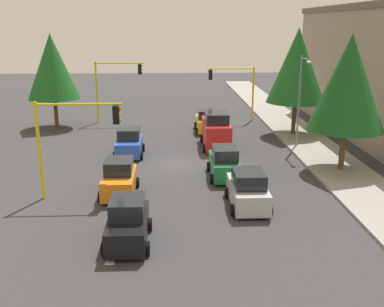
{
  "coord_description": "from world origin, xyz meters",
  "views": [
    {
      "loc": [
        29.71,
        -0.48,
        9.22
      ],
      "look_at": [
        1.61,
        0.85,
        1.2
      ],
      "focal_mm": 42.65,
      "sensor_mm": 36.0,
      "label": 1
    }
  ],
  "objects_px": {
    "tree_opposite_side": "(52,67)",
    "car_green": "(224,163)",
    "delivery_van_red": "(216,131)",
    "car_blue": "(129,143)",
    "tree_roadside_near": "(349,83)",
    "traffic_signal_near_right": "(73,131)",
    "car_orange": "(119,179)",
    "tree_roadside_mid": "(297,66)",
    "traffic_signal_far_right": "(115,80)",
    "car_yellow": "(207,121)",
    "car_silver": "(248,190)",
    "car_black": "(128,223)",
    "street_lamp_curbside": "(301,92)",
    "traffic_signal_far_left": "(234,83)"
  },
  "relations": [
    {
      "from": "traffic_signal_near_right",
      "to": "delivery_van_red",
      "type": "xyz_separation_m",
      "value": [
        -10.32,
        8.63,
        -2.52
      ]
    },
    {
      "from": "street_lamp_curbside",
      "to": "car_black",
      "type": "xyz_separation_m",
      "value": [
        15.03,
        -11.61,
        -3.45
      ]
    },
    {
      "from": "tree_roadside_mid",
      "to": "tree_roadside_near",
      "type": "relative_size",
      "value": 1.03
    },
    {
      "from": "traffic_signal_near_right",
      "to": "tree_opposite_side",
      "type": "xyz_separation_m",
      "value": [
        -18.0,
        -5.36,
        1.75
      ]
    },
    {
      "from": "traffic_signal_near_right",
      "to": "delivery_van_red",
      "type": "distance_m",
      "value": 13.69
    },
    {
      "from": "delivery_van_red",
      "to": "car_blue",
      "type": "xyz_separation_m",
      "value": [
        1.97,
        -6.5,
        -0.39
      ]
    },
    {
      "from": "traffic_signal_far_left",
      "to": "car_black",
      "type": "xyz_separation_m",
      "value": [
        25.42,
        -8.04,
        -2.85
      ]
    },
    {
      "from": "car_black",
      "to": "traffic_signal_far_right",
      "type": "bearing_deg",
      "value": -172.58
    },
    {
      "from": "traffic_signal_far_left",
      "to": "car_yellow",
      "type": "height_order",
      "value": "traffic_signal_far_left"
    },
    {
      "from": "traffic_signal_near_right",
      "to": "car_blue",
      "type": "relative_size",
      "value": 1.48
    },
    {
      "from": "tree_roadside_near",
      "to": "car_orange",
      "type": "xyz_separation_m",
      "value": [
        3.51,
        -13.9,
        -4.82
      ]
    },
    {
      "from": "traffic_signal_near_right",
      "to": "car_green",
      "type": "relative_size",
      "value": 1.36
    },
    {
      "from": "traffic_signal_far_right",
      "to": "tree_roadside_near",
      "type": "bearing_deg",
      "value": 45.39
    },
    {
      "from": "tree_opposite_side",
      "to": "car_green",
      "type": "xyz_separation_m",
      "value": [
        14.85,
        13.8,
        -4.65
      ]
    },
    {
      "from": "car_black",
      "to": "tree_opposite_side",
      "type": "bearing_deg",
      "value": -159.85
    },
    {
      "from": "traffic_signal_far_right",
      "to": "tree_roadside_mid",
      "type": "distance_m",
      "value": 16.92
    },
    {
      "from": "traffic_signal_far_left",
      "to": "car_blue",
      "type": "relative_size",
      "value": 1.46
    },
    {
      "from": "traffic_signal_far_right",
      "to": "car_green",
      "type": "distance_m",
      "value": 19.16
    },
    {
      "from": "traffic_signal_far_left",
      "to": "tree_opposite_side",
      "type": "relative_size",
      "value": 0.62
    },
    {
      "from": "car_blue",
      "to": "car_yellow",
      "type": "distance_m",
      "value": 9.64
    },
    {
      "from": "traffic_signal_far_right",
      "to": "tree_roadside_mid",
      "type": "height_order",
      "value": "tree_roadside_mid"
    },
    {
      "from": "car_orange",
      "to": "car_black",
      "type": "bearing_deg",
      "value": 9.5
    },
    {
      "from": "tree_roadside_near",
      "to": "car_silver",
      "type": "relative_size",
      "value": 2.21
    },
    {
      "from": "tree_opposite_side",
      "to": "traffic_signal_far_left",
      "type": "bearing_deg",
      "value": 96.86
    },
    {
      "from": "tree_opposite_side",
      "to": "tree_roadside_near",
      "type": "height_order",
      "value": "tree_roadside_near"
    },
    {
      "from": "traffic_signal_far_right",
      "to": "car_yellow",
      "type": "distance_m",
      "value": 9.97
    },
    {
      "from": "car_black",
      "to": "car_blue",
      "type": "distance_m",
      "value": 13.82
    },
    {
      "from": "tree_roadside_near",
      "to": "traffic_signal_far_right",
      "type": "bearing_deg",
      "value": -134.61
    },
    {
      "from": "tree_roadside_near",
      "to": "delivery_van_red",
      "type": "relative_size",
      "value": 1.81
    },
    {
      "from": "traffic_signal_far_right",
      "to": "car_yellow",
      "type": "bearing_deg",
      "value": 63.05
    },
    {
      "from": "tree_opposite_side",
      "to": "car_orange",
      "type": "relative_size",
      "value": 2.31
    },
    {
      "from": "street_lamp_curbside",
      "to": "car_orange",
      "type": "bearing_deg",
      "value": -54.09
    },
    {
      "from": "tree_opposite_side",
      "to": "tree_roadside_near",
      "type": "distance_m",
      "value": 25.66
    },
    {
      "from": "delivery_van_red",
      "to": "car_silver",
      "type": "distance_m",
      "value": 11.98
    },
    {
      "from": "traffic_signal_near_right",
      "to": "car_orange",
      "type": "relative_size",
      "value": 1.46
    },
    {
      "from": "tree_roadside_near",
      "to": "car_silver",
      "type": "height_order",
      "value": "tree_roadside_near"
    },
    {
      "from": "traffic_signal_near_right",
      "to": "car_yellow",
      "type": "distance_m",
      "value": 18.03
    },
    {
      "from": "car_black",
      "to": "car_blue",
      "type": "height_order",
      "value": "same"
    },
    {
      "from": "traffic_signal_far_right",
      "to": "car_yellow",
      "type": "xyz_separation_m",
      "value": [
        4.28,
        8.41,
        -3.21
      ]
    },
    {
      "from": "tree_roadside_near",
      "to": "traffic_signal_near_right",
      "type": "bearing_deg",
      "value": -76.08
    },
    {
      "from": "car_orange",
      "to": "traffic_signal_far_right",
      "type": "bearing_deg",
      "value": -173.22
    },
    {
      "from": "car_yellow",
      "to": "street_lamp_curbside",
      "type": "bearing_deg",
      "value": 46.79
    },
    {
      "from": "tree_opposite_side",
      "to": "car_silver",
      "type": "height_order",
      "value": "tree_opposite_side"
    },
    {
      "from": "tree_roadside_mid",
      "to": "delivery_van_red",
      "type": "distance_m",
      "value": 9.16
    },
    {
      "from": "car_green",
      "to": "car_orange",
      "type": "height_order",
      "value": "same"
    },
    {
      "from": "car_yellow",
      "to": "traffic_signal_near_right",
      "type": "bearing_deg",
      "value": -27.94
    },
    {
      "from": "delivery_van_red",
      "to": "car_blue",
      "type": "distance_m",
      "value": 6.8
    },
    {
      "from": "tree_roadside_mid",
      "to": "delivery_van_red",
      "type": "height_order",
      "value": "tree_roadside_mid"
    },
    {
      "from": "car_black",
      "to": "car_blue",
      "type": "bearing_deg",
      "value": -175.4
    },
    {
      "from": "car_silver",
      "to": "car_green",
      "type": "bearing_deg",
      "value": -172.08
    }
  ]
}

